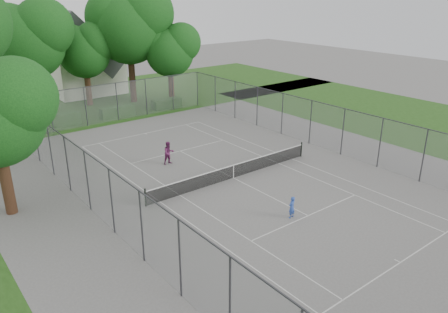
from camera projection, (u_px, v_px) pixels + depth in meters
ground at (233, 178)px, 28.34m from camera, size 120.00×120.00×0.00m
grass_far at (83, 102)px, 47.44m from camera, size 60.00×20.00×0.00m
grass_right at (415, 120)px, 40.99m from camera, size 16.00×40.00×0.00m
court_markings at (233, 178)px, 28.34m from camera, size 11.03×23.83×0.01m
tennis_net at (234, 171)px, 28.16m from camera, size 12.87×0.10×1.10m
perimeter_fence at (234, 152)px, 27.69m from camera, size 18.08×34.08×3.52m
tree_far_left at (28, 36)px, 39.19m from camera, size 7.57×6.91×10.88m
tree_far_midleft at (85, 48)px, 44.01m from camera, size 5.98×5.46×8.60m
tree_far_midright at (129, 22)px, 44.60m from camera, size 8.39×7.66×12.07m
tree_far_right at (171, 48)px, 45.22m from camera, size 5.79×5.28×8.32m
hedge_left at (54, 120)px, 38.77m from camera, size 4.38×1.31×1.10m
hedge_mid at (117, 112)px, 41.68m from camera, size 3.32×0.95×1.04m
hedge_right at (167, 103)px, 44.88m from camera, size 3.04×1.11×0.91m
house at (85, 61)px, 49.88m from camera, size 7.55×5.85×9.40m
girl_player at (292, 207)px, 23.25m from camera, size 0.49×0.36×1.24m
woman_player at (169, 153)px, 30.35m from camera, size 0.80×0.63×1.64m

